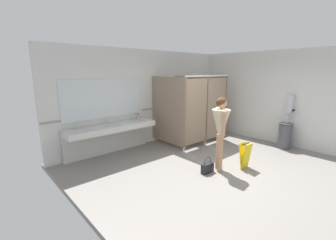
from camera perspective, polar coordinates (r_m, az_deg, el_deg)
The scene contains 14 objects.
ground_plane at distance 5.50m, azimuth 14.89°, elevation -12.41°, with size 6.22×6.37×0.10m, color gray.
wall_back at distance 7.09m, azimuth -4.66°, elevation 5.72°, with size 6.22×0.12×2.81m, color silver.
wall_side_right at distance 7.63m, azimuth 27.63°, elevation 4.84°, with size 0.12×6.37×2.81m, color silver.
wall_back_tile_band at distance 7.09m, azimuth -4.30°, elevation 2.82°, with size 6.22×0.01×0.06m, color #9E937F.
vanity_counter at distance 6.21m, azimuth -14.11°, elevation -3.01°, with size 2.39×0.59×0.94m.
mirror_panel at distance 6.24m, azimuth -15.46°, elevation 5.18°, with size 2.29×0.02×1.03m, color silver.
bathroom_stalls at distance 7.08m, azimuth 6.65°, elevation 3.07°, with size 1.90×1.42×2.08m.
paper_towel_dispenser_upper at distance 7.46m, azimuth 28.62°, elevation 3.63°, with size 0.30×0.13×0.49m.
paper_towel_dispenser_lower at distance 7.57m, azimuth 27.86°, elevation -1.00°, with size 0.37×0.13×0.49m.
trash_bin at distance 7.39m, azimuth 27.21°, elevation -3.55°, with size 0.38×0.38×0.74m.
person_standing at distance 5.08m, azimuth 13.02°, elevation -1.24°, with size 0.56×0.56×1.65m.
handbag at distance 5.18m, azimuth 9.85°, elevation -11.64°, with size 0.31×0.12×0.37m.
soap_dispenser at distance 6.68m, azimuth -7.51°, elevation 0.85°, with size 0.07×0.07×0.18m.
wet_floor_sign at distance 5.55m, azimuth 18.74°, elevation -8.39°, with size 0.28×0.19×0.60m.
Camera 1 is at (-4.23, -2.70, 2.20)m, focal length 24.34 mm.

